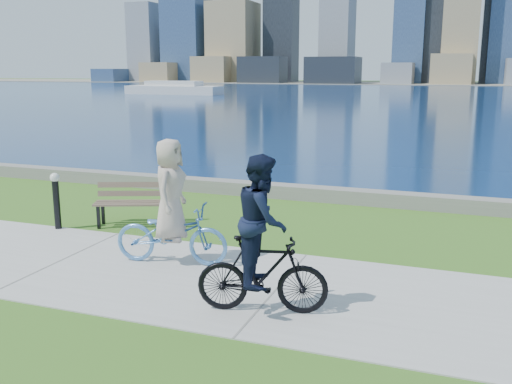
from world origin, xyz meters
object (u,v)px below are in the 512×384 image
park_bench (137,200)px  bollard_lamp (56,197)px  cyclist_woman (171,218)px  cyclist_man (262,248)px

park_bench → bollard_lamp: bearing=-168.9°
cyclist_woman → cyclist_man: size_ratio=0.98×
bollard_lamp → cyclist_woman: (3.32, -1.12, 0.13)m
bollard_lamp → cyclist_man: bearing=-24.6°
park_bench → cyclist_woman: size_ratio=0.86×
bollard_lamp → cyclist_woman: size_ratio=0.56×
bollard_lamp → cyclist_woman: cyclist_woman is taller
cyclist_woman → cyclist_man: (2.16, -1.39, 0.12)m
bollard_lamp → park_bench: bearing=32.4°
cyclist_woman → cyclist_man: 2.57m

